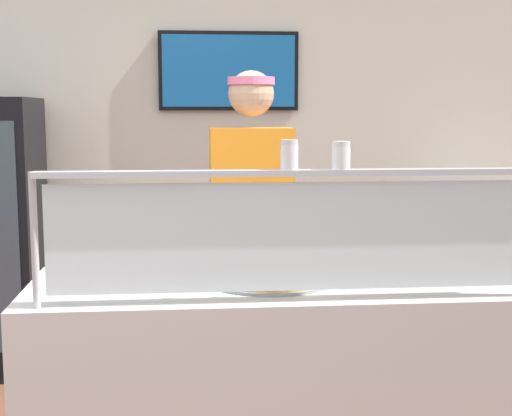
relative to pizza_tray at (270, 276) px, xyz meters
name	(u,v)px	position (x,y,z in m)	size (l,w,h in m)	color
shop_rear_unit	(245,143)	(0.08, 2.28, 0.39)	(6.35, 0.13, 2.70)	silver
serving_counter	(293,404)	(0.09, -0.02, -0.49)	(1.95, 0.69, 0.95)	#BCB7B2
sneeze_guard	(307,219)	(0.09, -0.31, 0.26)	(1.78, 0.06, 0.44)	#B2B5BC
pizza_tray	(270,276)	(0.00, 0.00, 0.00)	(0.49, 0.49, 0.04)	#9EA0A8
pizza_server	(266,272)	(-0.02, -0.02, 0.02)	(0.07, 0.28, 0.01)	#ADAFB7
parmesan_shaker	(289,157)	(0.03, -0.31, 0.46)	(0.06, 0.06, 0.10)	white
pepper_flake_shaker	(341,157)	(0.20, -0.31, 0.46)	(0.06, 0.06, 0.09)	white
worker_figure	(252,234)	(-0.01, 0.70, 0.04)	(0.41, 0.50, 1.76)	#23232D
prep_shelf	(481,294)	(1.57, 1.79, -0.56)	(0.70, 0.55, 0.80)	#B7BABF
pizza_box_stack	(485,215)	(1.58, 1.79, -0.05)	(0.45, 0.45, 0.22)	silver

